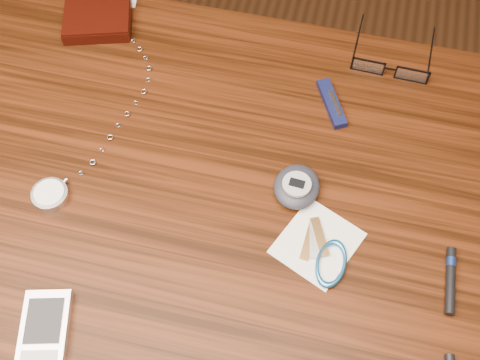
{
  "coord_description": "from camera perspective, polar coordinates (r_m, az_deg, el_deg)",
  "views": [
    {
      "loc": [
        0.19,
        -0.37,
        1.45
      ],
      "look_at": [
        0.09,
        0.03,
        0.76
      ],
      "focal_mm": 45.0,
      "sensor_mm": 36.0,
      "label": 1
    }
  ],
  "objects": [
    {
      "name": "pda_phone",
      "position": [
        0.76,
        -18.09,
        -13.62
      ],
      "size": [
        0.08,
        0.11,
        0.02
      ],
      "color": "silver",
      "rests_on": "desk"
    },
    {
      "name": "desk",
      "position": [
        0.9,
        -6.22,
        -4.27
      ],
      "size": [
        1.0,
        0.7,
        0.75
      ],
      "color": "#371708",
      "rests_on": "ground"
    },
    {
      "name": "pedometer",
      "position": [
        0.8,
        5.41,
        -0.62
      ],
      "size": [
        0.07,
        0.07,
        0.03
      ],
      "color": "#23242D",
      "rests_on": "desk"
    },
    {
      "name": "pocket_knife",
      "position": [
        0.89,
        8.69,
        7.2
      ],
      "size": [
        0.06,
        0.09,
        0.01
      ],
      "color": "black",
      "rests_on": "desk"
    },
    {
      "name": "wallet_and_card",
      "position": [
        1.02,
        -13.32,
        14.65
      ],
      "size": [
        0.13,
        0.15,
        0.02
      ],
      "color": "black",
      "rests_on": "desk"
    },
    {
      "name": "ground",
      "position": [
        1.51,
        -3.84,
        -15.3
      ],
      "size": [
        3.8,
        3.8,
        0.0
      ],
      "primitive_type": "plane",
      "color": "#472814",
      "rests_on": "ground"
    },
    {
      "name": "black_blue_pen",
      "position": [
        0.79,
        19.34,
        -8.77
      ],
      "size": [
        0.01,
        0.09,
        0.01
      ],
      "color": "black",
      "rests_on": "desk"
    },
    {
      "name": "notepad_keys",
      "position": [
        0.77,
        8.0,
        -6.91
      ],
      "size": [
        0.12,
        0.13,
        0.01
      ],
      "color": "white",
      "rests_on": "desk"
    },
    {
      "name": "eyeglasses",
      "position": [
        0.95,
        14.06,
        10.29
      ],
      "size": [
        0.12,
        0.12,
        0.03
      ],
      "color": "black",
      "rests_on": "desk"
    },
    {
      "name": "pocket_watch",
      "position": [
        0.84,
        -17.1,
        -0.66
      ],
      "size": [
        0.09,
        0.35,
        0.02
      ],
      "color": "silver",
      "rests_on": "desk"
    }
  ]
}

